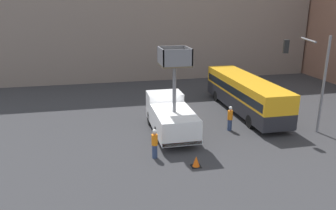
{
  "coord_description": "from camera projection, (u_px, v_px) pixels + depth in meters",
  "views": [
    {
      "loc": [
        -4.68,
        -21.86,
        9.0
      ],
      "look_at": [
        0.18,
        0.44,
        1.89
      ],
      "focal_mm": 35.0,
      "sensor_mm": 36.0,
      "label": 1
    }
  ],
  "objects": [
    {
      "name": "ground_plane",
      "position": [
        167.0,
        131.0,
        24.02
      ],
      "size": [
        120.0,
        120.0,
        0.0
      ],
      "primitive_type": "plane",
      "color": "#333335"
    },
    {
      "name": "building_backdrop_far",
      "position": [
        131.0,
        8.0,
        41.63
      ],
      "size": [
        44.0,
        10.0,
        16.81
      ],
      "color": "gray",
      "rests_on": "ground_plane"
    },
    {
      "name": "utility_truck",
      "position": [
        171.0,
        114.0,
        23.26
      ],
      "size": [
        2.6,
        6.39,
        6.31
      ],
      "color": "white",
      "rests_on": "ground_plane"
    },
    {
      "name": "city_bus",
      "position": [
        245.0,
        92.0,
        27.83
      ],
      "size": [
        2.62,
        11.65,
        2.99
      ],
      "rotation": [
        0.0,
        0.0,
        1.75
      ],
      "color": "#232328",
      "rests_on": "ground_plane"
    },
    {
      "name": "traffic_light_pole",
      "position": [
        312.0,
        70.0,
        22.63
      ],
      "size": [
        3.01,
        2.76,
        6.93
      ],
      "color": "slate",
      "rests_on": "ground_plane"
    },
    {
      "name": "road_worker_near_truck",
      "position": [
        155.0,
        144.0,
        19.66
      ],
      "size": [
        0.38,
        0.38,
        1.86
      ],
      "rotation": [
        0.0,
        0.0,
        5.72
      ],
      "color": "navy",
      "rests_on": "ground_plane"
    },
    {
      "name": "road_worker_directing",
      "position": [
        230.0,
        118.0,
        23.98
      ],
      "size": [
        0.38,
        0.38,
        1.86
      ],
      "rotation": [
        0.0,
        0.0,
        0.52
      ],
      "color": "navy",
      "rests_on": "ground_plane"
    },
    {
      "name": "traffic_cone_near_truck",
      "position": [
        196.0,
        162.0,
        18.78
      ],
      "size": [
        0.56,
        0.56,
        0.64
      ],
      "color": "black",
      "rests_on": "ground_plane"
    }
  ]
}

